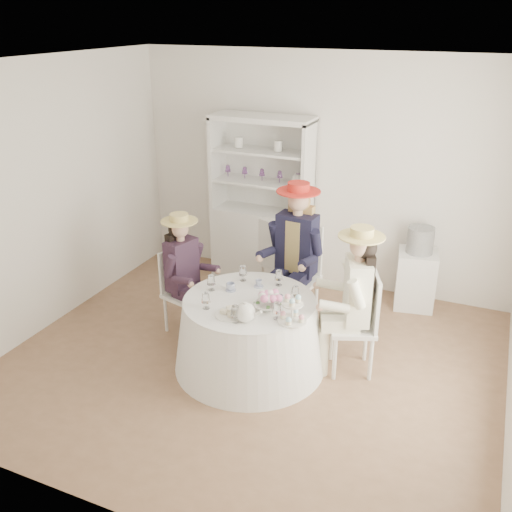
% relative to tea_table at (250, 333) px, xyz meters
% --- Properties ---
extents(ground, '(4.50, 4.50, 0.00)m').
position_rel_tea_table_xyz_m(ground, '(-0.01, 0.07, -0.34)').
color(ground, brown).
rests_on(ground, ground).
extents(ceiling, '(4.50, 4.50, 0.00)m').
position_rel_tea_table_xyz_m(ceiling, '(-0.01, 0.07, 2.36)').
color(ceiling, white).
rests_on(ceiling, wall_back).
extents(wall_back, '(4.50, 0.00, 4.50)m').
position_rel_tea_table_xyz_m(wall_back, '(-0.01, 2.07, 1.01)').
color(wall_back, white).
rests_on(wall_back, ground).
extents(wall_front, '(4.50, 0.00, 4.50)m').
position_rel_tea_table_xyz_m(wall_front, '(-0.01, -1.93, 1.01)').
color(wall_front, white).
rests_on(wall_front, ground).
extents(wall_left, '(0.00, 4.50, 4.50)m').
position_rel_tea_table_xyz_m(wall_left, '(-2.26, 0.07, 1.01)').
color(wall_left, white).
rests_on(wall_left, ground).
extents(tea_table, '(1.40, 1.40, 0.69)m').
position_rel_tea_table_xyz_m(tea_table, '(0.00, 0.00, 0.00)').
color(tea_table, white).
rests_on(tea_table, ground).
extents(hutch, '(1.31, 0.78, 2.00)m').
position_rel_tea_table_xyz_m(hutch, '(-0.65, 1.84, 0.37)').
color(hutch, silver).
rests_on(hutch, ground).
extents(side_table, '(0.48, 0.48, 0.65)m').
position_rel_tea_table_xyz_m(side_table, '(1.21, 1.82, -0.02)').
color(side_table, silver).
rests_on(side_table, ground).
extents(hatbox, '(0.35, 0.35, 0.29)m').
position_rel_tea_table_xyz_m(hatbox, '(1.21, 1.82, 0.45)').
color(hatbox, black).
rests_on(hatbox, side_table).
extents(guest_left, '(0.52, 0.48, 1.28)m').
position_rel_tea_table_xyz_m(guest_left, '(-0.87, 0.32, 0.38)').
color(guest_left, silver).
rests_on(guest_left, ground).
extents(guest_mid, '(0.57, 0.59, 1.54)m').
position_rel_tea_table_xyz_m(guest_mid, '(0.10, 0.92, 0.53)').
color(guest_mid, silver).
rests_on(guest_mid, ground).
extents(guest_right, '(0.59, 0.53, 1.41)m').
position_rel_tea_table_xyz_m(guest_right, '(0.87, 0.31, 0.45)').
color(guest_right, silver).
rests_on(guest_right, ground).
extents(spare_chair, '(0.55, 0.55, 0.99)m').
position_rel_tea_table_xyz_m(spare_chair, '(-0.23, 1.28, 0.19)').
color(spare_chair, silver).
rests_on(spare_chair, ground).
extents(teacup_a, '(0.11, 0.11, 0.07)m').
position_rel_tea_table_xyz_m(teacup_a, '(-0.24, 0.10, 0.38)').
color(teacup_a, white).
rests_on(teacup_a, tea_table).
extents(teacup_b, '(0.07, 0.07, 0.06)m').
position_rel_tea_table_xyz_m(teacup_b, '(-0.03, 0.28, 0.38)').
color(teacup_b, white).
rests_on(teacup_b, tea_table).
extents(teacup_c, '(0.10, 0.10, 0.06)m').
position_rel_tea_table_xyz_m(teacup_c, '(0.26, 0.06, 0.38)').
color(teacup_c, white).
rests_on(teacup_c, tea_table).
extents(flower_bowl, '(0.24, 0.24, 0.05)m').
position_rel_tea_table_xyz_m(flower_bowl, '(0.20, -0.11, 0.37)').
color(flower_bowl, white).
rests_on(flower_bowl, tea_table).
extents(flower_arrangement, '(0.19, 0.19, 0.07)m').
position_rel_tea_table_xyz_m(flower_arrangement, '(0.21, -0.04, 0.44)').
color(flower_arrangement, pink).
rests_on(flower_arrangement, tea_table).
extents(table_teapot, '(0.24, 0.17, 0.18)m').
position_rel_tea_table_xyz_m(table_teapot, '(0.12, -0.35, 0.42)').
color(table_teapot, white).
rests_on(table_teapot, tea_table).
extents(sandwich_plate, '(0.27, 0.27, 0.06)m').
position_rel_tea_table_xyz_m(sandwich_plate, '(-0.04, -0.31, 0.36)').
color(sandwich_plate, white).
rests_on(sandwich_plate, tea_table).
extents(cupcake_stand, '(0.25, 0.25, 0.23)m').
position_rel_tea_table_xyz_m(cupcake_stand, '(0.48, -0.21, 0.43)').
color(cupcake_stand, white).
rests_on(cupcake_stand, tea_table).
extents(stemware_set, '(0.87, 0.87, 0.15)m').
position_rel_tea_table_xyz_m(stemware_set, '(0.00, 0.00, 0.42)').
color(stemware_set, white).
rests_on(stemware_set, tea_table).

